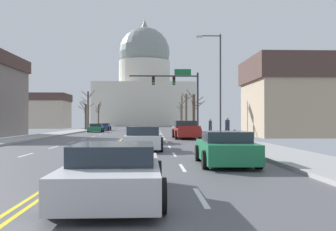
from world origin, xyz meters
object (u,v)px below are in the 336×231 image
Objects in this scene: sedan_oncoming_00 at (96,128)px; pedestrian_00 at (227,127)px; street_lamp_right at (217,77)px; pedestrian_01 at (210,126)px; bicycle_parked at (234,136)px; sedan_near_03 at (144,139)px; sedan_near_02 at (147,135)px; pickup_truck_near_01 at (186,130)px; sedan_oncoming_01 at (104,127)px; sedan_near_05 at (114,172)px; sedan_near_00 at (182,131)px; sedan_near_04 at (226,149)px; signal_gantry at (179,88)px.

pedestrian_00 reaches higher than sedan_oncoming_00.
street_lamp_right is 5.34× the size of pedestrian_01.
sedan_near_03 is at bearing -135.20° from bicycle_parked.
sedan_near_02 is 2.65× the size of bicycle_parked.
pedestrian_01 is at bearing 88.96° from bicycle_parked.
pickup_truck_near_01 is 1.25× the size of sedan_oncoming_01.
pickup_truck_near_01 reaches higher than sedan_near_05.
sedan_near_05 is (-3.77, -32.13, 0.01)m from sedan_near_00.
pedestrian_01 is (13.80, -21.43, 0.51)m from sedan_oncoming_01.
sedan_near_03 reaches higher than bicycle_parked.
sedan_near_02 reaches higher than bicycle_parked.
sedan_near_04 is 0.93× the size of sedan_near_05.
bicycle_parked is (13.54, -26.24, -0.06)m from sedan_oncoming_00.
bicycle_parked is at bearing -62.71° from sedan_oncoming_00.
sedan_near_03 reaches higher than sedan_near_04.
sedan_oncoming_00 is at bearing 104.78° from sedan_near_04.
sedan_oncoming_01 is 2.76× the size of pedestrian_01.
pedestrian_01 is at bearing -43.45° from sedan_oncoming_00.
pedestrian_01 is (0.50, 12.06, -0.05)m from pedestrian_00.
signal_gantry is at bearing 89.92° from pickup_truck_near_01.
sedan_oncoming_01 is (-6.98, 54.14, -0.00)m from sedan_near_05.
street_lamp_right is at bearing -37.36° from pickup_truck_near_01.
street_lamp_right reaches higher than pedestrian_01.
signal_gantry is 1.69× the size of sedan_near_05.
sedan_near_00 is at bearing 79.61° from sedan_near_03.
sedan_near_02 is 1.07× the size of sedan_oncoming_00.
pickup_truck_near_01 is at bearing 112.67° from pedestrian_00.
sedan_near_04 is at bearing -90.55° from signal_gantry.
pickup_truck_near_01 is 1.21× the size of sedan_near_05.
signal_gantry is at bearing 102.05° from street_lamp_right.
signal_gantry reaches higher than sedan_oncoming_00.
street_lamp_right is at bearing 37.55° from sedan_near_02.
sedan_near_04 is at bearing -90.58° from sedan_near_00.
sedan_near_04 is 13.76m from bicycle_parked.
sedan_near_00 is at bearing 89.42° from sedan_near_04.
sedan_near_04 is 7.04m from sedan_near_05.
pickup_truck_near_01 reaches higher than sedan_near_03.
sedan_near_03 is 41.49m from sedan_oncoming_01.
sedan_oncoming_00 reaches higher than sedan_near_00.
pedestrian_00 is (5.97, 0.38, 0.53)m from sedan_near_02.
pedestrian_01 is at bearing 78.22° from sedan_near_05.
sedan_near_04 is 2.52× the size of pedestrian_00.
sedan_near_00 is at bearing 102.58° from bicycle_parked.
sedan_near_02 is at bearing -142.45° from street_lamp_right.
sedan_near_00 is 0.96× the size of sedan_near_03.
sedan_oncoming_01 is at bearing 102.31° from sedan_near_04.
pickup_truck_near_01 is 1.29× the size of sedan_oncoming_00.
bicycle_parked is (2.79, -16.99, -4.86)m from signal_gantry.
street_lamp_right is 1.97× the size of sedan_near_03.
street_lamp_right is 1.94× the size of sedan_oncoming_01.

